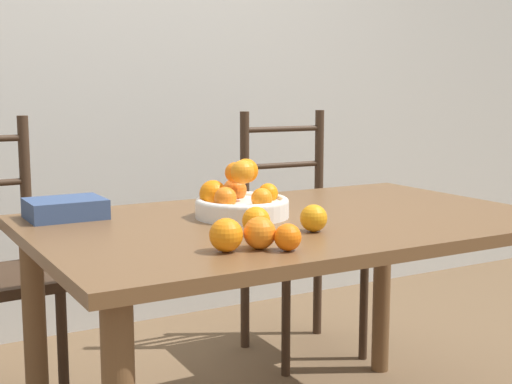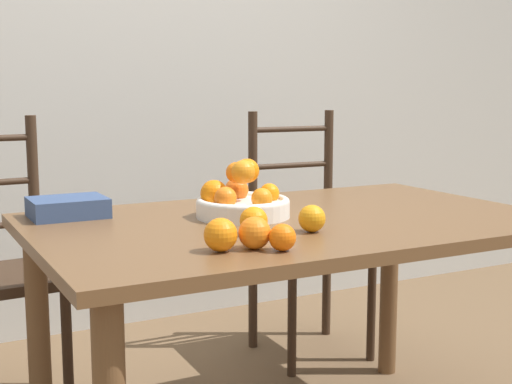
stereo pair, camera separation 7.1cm
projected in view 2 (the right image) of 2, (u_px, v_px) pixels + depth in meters
name	position (u px, v px, depth m)	size (l,w,h in m)	color
wall_back	(133.00, 54.00, 3.36)	(8.00, 0.06, 2.60)	beige
dining_table	(293.00, 251.00, 2.14)	(1.53, 0.96, 0.76)	brown
fruit_bowl	(241.00, 200.00, 2.14)	(0.28, 0.28, 0.18)	white
orange_loose_0	(221.00, 235.00, 1.69)	(0.08, 0.08, 0.08)	orange
orange_loose_1	(282.00, 237.00, 1.70)	(0.07, 0.07, 0.07)	orange
orange_loose_2	(255.00, 233.00, 1.72)	(0.08, 0.08, 0.08)	orange
orange_loose_3	(312.00, 218.00, 1.92)	(0.07, 0.07, 0.07)	orange
orange_loose_4	(254.00, 221.00, 1.88)	(0.08, 0.08, 0.08)	orange
chair_right	(306.00, 241.00, 3.07)	(0.43, 0.41, 1.04)	#382619
book_stack	(68.00, 207.00, 2.14)	(0.22, 0.18, 0.06)	#334770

